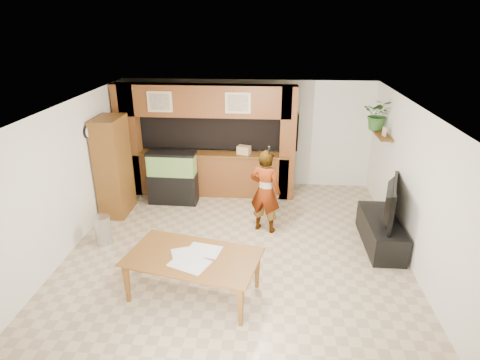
# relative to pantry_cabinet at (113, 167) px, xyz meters

# --- Properties ---
(floor) EXTENTS (6.50, 6.50, 0.00)m
(floor) POSITION_rel_pantry_cabinet_xyz_m (2.70, -1.39, -1.05)
(floor) COLOR tan
(floor) RESTS_ON ground
(ceiling) EXTENTS (6.50, 6.50, 0.00)m
(ceiling) POSITION_rel_pantry_cabinet_xyz_m (2.70, -1.39, 1.55)
(ceiling) COLOR white
(ceiling) RESTS_ON wall_back
(wall_back) EXTENTS (6.00, 0.00, 6.00)m
(wall_back) POSITION_rel_pantry_cabinet_xyz_m (2.70, 1.86, 0.25)
(wall_back) COLOR silver
(wall_back) RESTS_ON floor
(wall_left) EXTENTS (0.00, 6.50, 6.50)m
(wall_left) POSITION_rel_pantry_cabinet_xyz_m (-0.30, -1.39, 0.25)
(wall_left) COLOR silver
(wall_left) RESTS_ON floor
(wall_right) EXTENTS (0.00, 6.50, 6.50)m
(wall_right) POSITION_rel_pantry_cabinet_xyz_m (5.70, -1.39, 0.25)
(wall_right) COLOR silver
(wall_right) RESTS_ON floor
(partition) EXTENTS (4.20, 0.99, 2.60)m
(partition) POSITION_rel_pantry_cabinet_xyz_m (1.75, 1.25, 0.27)
(partition) COLOR brown
(partition) RESTS_ON floor
(wall_clock) EXTENTS (0.05, 0.25, 0.25)m
(wall_clock) POSITION_rel_pantry_cabinet_xyz_m (-0.27, -0.39, 0.85)
(wall_clock) COLOR black
(wall_clock) RESTS_ON wall_left
(wall_shelf) EXTENTS (0.25, 0.90, 0.04)m
(wall_shelf) POSITION_rel_pantry_cabinet_xyz_m (5.55, 0.56, 0.65)
(wall_shelf) COLOR brown
(wall_shelf) RESTS_ON wall_right
(pantry_cabinet) EXTENTS (0.52, 0.86, 2.09)m
(pantry_cabinet) POSITION_rel_pantry_cabinet_xyz_m (0.00, 0.00, 0.00)
(pantry_cabinet) COLOR brown
(pantry_cabinet) RESTS_ON floor
(trash_can) EXTENTS (0.30, 0.30, 0.56)m
(trash_can) POSITION_rel_pantry_cabinet_xyz_m (0.20, -1.31, -0.77)
(trash_can) COLOR #B2B2B7
(trash_can) RESTS_ON floor
(aquarium) EXTENTS (1.09, 0.41, 1.21)m
(aquarium) POSITION_rel_pantry_cabinet_xyz_m (1.10, 0.56, -0.46)
(aquarium) COLOR black
(aquarium) RESTS_ON floor
(tv_stand) EXTENTS (0.58, 1.57, 0.52)m
(tv_stand) POSITION_rel_pantry_cabinet_xyz_m (5.35, -0.95, -0.78)
(tv_stand) COLOR black
(tv_stand) RESTS_ON floor
(television) EXTENTS (0.54, 1.28, 0.74)m
(television) POSITION_rel_pantry_cabinet_xyz_m (5.35, -0.95, -0.15)
(television) COLOR black
(television) RESTS_ON tv_stand
(photo_frame) EXTENTS (0.05, 0.14, 0.18)m
(photo_frame) POSITION_rel_pantry_cabinet_xyz_m (5.55, 0.40, 0.77)
(photo_frame) COLOR tan
(photo_frame) RESTS_ON wall_shelf
(potted_plant) EXTENTS (0.75, 0.71, 0.66)m
(potted_plant) POSITION_rel_pantry_cabinet_xyz_m (5.52, 0.88, 1.00)
(potted_plant) COLOR #2D5C24
(potted_plant) RESTS_ON wall_shelf
(person) EXTENTS (0.71, 0.59, 1.68)m
(person) POSITION_rel_pantry_cabinet_xyz_m (3.19, -0.56, -0.21)
(person) COLOR tan
(person) RESTS_ON floor
(microphone) EXTENTS (0.04, 0.11, 0.17)m
(microphone) POSITION_rel_pantry_cabinet_xyz_m (3.24, -0.72, 0.68)
(microphone) COLOR black
(microphone) RESTS_ON person
(dining_table) EXTENTS (2.13, 1.48, 0.68)m
(dining_table) POSITION_rel_pantry_cabinet_xyz_m (2.16, -2.69, -0.70)
(dining_table) COLOR brown
(dining_table) RESTS_ON floor
(newspaper_a) EXTENTS (0.65, 0.58, 0.01)m
(newspaper_a) POSITION_rel_pantry_cabinet_xyz_m (2.15, -2.85, -0.36)
(newspaper_a) COLOR silver
(newspaper_a) RESTS_ON dining_table
(newspaper_b) EXTENTS (0.59, 0.51, 0.01)m
(newspaper_b) POSITION_rel_pantry_cabinet_xyz_m (2.09, -2.59, -0.36)
(newspaper_b) COLOR silver
(newspaper_b) RESTS_ON dining_table
(newspaper_c) EXTENTS (0.56, 0.46, 0.01)m
(newspaper_c) POSITION_rel_pantry_cabinet_xyz_m (2.31, -2.49, -0.36)
(newspaper_c) COLOR silver
(newspaper_c) RESTS_ON dining_table
(counter_box) EXTENTS (0.33, 0.27, 0.19)m
(counter_box) POSITION_rel_pantry_cabinet_xyz_m (2.67, 1.06, 0.09)
(counter_box) COLOR tan
(counter_box) RESTS_ON partition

